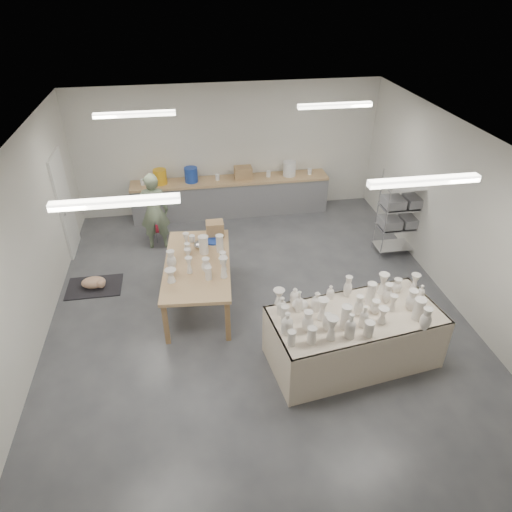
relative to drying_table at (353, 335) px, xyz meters
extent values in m
plane|color=#424449|center=(-1.23, 1.43, -0.48)|extent=(8.00, 8.00, 0.00)
cube|color=white|center=(-1.23, 1.43, 2.51)|extent=(7.00, 8.00, 0.02)
cube|color=silver|center=(-1.23, 5.43, 1.02)|extent=(7.00, 0.02, 3.00)
cube|color=silver|center=(-1.23, -2.57, 1.02)|extent=(7.00, 0.02, 3.00)
cube|color=silver|center=(-4.73, 1.43, 1.02)|extent=(0.02, 8.00, 3.00)
cube|color=silver|center=(2.27, 1.43, 1.02)|extent=(0.02, 8.00, 3.00)
cube|color=white|center=(-4.70, 4.03, 0.57)|extent=(0.05, 0.90, 2.10)
cube|color=white|center=(-3.03, -0.07, 2.46)|extent=(1.40, 0.12, 0.08)
cube|color=white|center=(0.57, -0.07, 2.46)|extent=(1.40, 0.12, 0.08)
cube|color=white|center=(-3.03, 3.43, 2.46)|extent=(1.40, 0.12, 0.08)
cube|color=white|center=(0.57, 3.43, 2.46)|extent=(1.40, 0.12, 0.08)
cube|color=tan|center=(-1.23, 5.11, 0.39)|extent=(4.60, 0.60, 0.06)
cube|color=slate|center=(-1.23, 5.11, -0.06)|extent=(4.60, 0.55, 0.84)
cylinder|color=gold|center=(-2.83, 5.11, 0.59)|extent=(0.30, 0.30, 0.34)
cylinder|color=#1D3EA1|center=(-2.13, 5.11, 0.59)|extent=(0.30, 0.30, 0.34)
cylinder|color=white|center=(0.17, 5.11, 0.59)|extent=(0.30, 0.30, 0.34)
cube|color=#9E7A4C|center=(-0.93, 5.11, 0.56)|extent=(0.40, 0.30, 0.28)
cylinder|color=white|center=(-3.23, 5.11, 0.49)|extent=(0.10, 0.10, 0.14)
cylinder|color=white|center=(-1.53, 5.11, 0.49)|extent=(0.10, 0.10, 0.14)
cylinder|color=white|center=(-0.33, 5.11, 0.49)|extent=(0.10, 0.10, 0.14)
cylinder|color=white|center=(0.67, 5.11, 0.49)|extent=(0.10, 0.10, 0.14)
cylinder|color=silver|center=(1.55, 2.61, 0.42)|extent=(0.02, 0.02, 1.80)
cylinder|color=silver|center=(2.39, 2.61, 0.42)|extent=(0.02, 0.02, 1.80)
cylinder|color=silver|center=(1.55, 3.05, 0.42)|extent=(0.02, 0.02, 1.80)
cylinder|color=silver|center=(2.39, 3.05, 0.42)|extent=(0.02, 0.02, 1.80)
cube|color=silver|center=(1.97, 2.83, -0.33)|extent=(0.88, 0.48, 0.02)
cube|color=silver|center=(1.97, 2.83, 0.12)|extent=(0.88, 0.48, 0.02)
cube|color=silver|center=(1.97, 2.83, 0.57)|extent=(0.88, 0.48, 0.02)
cube|color=silver|center=(1.97, 2.83, 1.02)|extent=(0.88, 0.48, 0.02)
cube|color=slate|center=(1.75, 2.83, 0.24)|extent=(0.38, 0.42, 0.18)
cube|color=slate|center=(2.19, 2.83, 0.24)|extent=(0.38, 0.42, 0.18)
cube|color=slate|center=(1.75, 2.83, 0.69)|extent=(0.38, 0.42, 0.18)
cube|color=slate|center=(2.19, 2.83, 0.69)|extent=(0.38, 0.42, 0.18)
cube|color=olive|center=(0.01, 0.00, -0.09)|extent=(2.33, 1.31, 0.77)
cube|color=beige|center=(0.01, 0.00, 0.38)|extent=(2.62, 1.51, 0.03)
cube|color=beige|center=(0.01, -0.57, -0.04)|extent=(2.46, 0.38, 0.87)
cube|color=beige|center=(0.01, 0.57, -0.04)|extent=(2.46, 0.38, 0.87)
cube|color=tan|center=(-2.19, 1.80, 0.32)|extent=(1.29, 2.30, 0.06)
cube|color=olive|center=(-2.67, 0.76, -0.09)|extent=(0.08, 0.08, 0.77)
cube|color=olive|center=(-1.70, 0.76, -0.09)|extent=(0.08, 0.08, 0.77)
cube|color=olive|center=(-2.67, 2.84, -0.09)|extent=(0.08, 0.08, 0.77)
cube|color=olive|center=(-1.70, 2.84, -0.09)|extent=(0.08, 0.08, 0.77)
ellipsoid|color=silver|center=(-2.09, 2.31, 0.40)|extent=(0.26, 0.26, 0.12)
cylinder|color=#1D3EA1|center=(-1.86, 2.44, 0.37)|extent=(0.26, 0.26, 0.03)
cylinder|color=white|center=(-2.24, 2.53, 0.41)|extent=(0.11, 0.11, 0.12)
cube|color=#9E7A4C|center=(-1.80, 2.69, 0.49)|extent=(0.32, 0.26, 0.28)
cube|color=black|center=(-4.13, 2.54, -0.47)|extent=(1.00, 0.70, 0.02)
ellipsoid|color=white|center=(-4.13, 2.54, -0.36)|extent=(0.47, 0.35, 0.19)
sphere|color=white|center=(-3.98, 2.44, -0.35)|extent=(0.16, 0.16, 0.16)
imported|color=gray|center=(-2.96, 3.85, 0.36)|extent=(0.61, 0.40, 1.67)
cylinder|color=red|center=(-2.96, 4.12, -0.20)|extent=(0.40, 0.40, 0.04)
cylinder|color=silver|center=(-2.84, 4.16, -0.34)|extent=(0.02, 0.02, 0.27)
cylinder|color=silver|center=(-3.06, 4.21, -0.34)|extent=(0.02, 0.02, 0.27)
cylinder|color=silver|center=(-2.99, 4.00, -0.34)|extent=(0.02, 0.02, 0.27)
camera|label=1|loc=(-2.24, -4.76, 4.66)|focal=32.00mm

